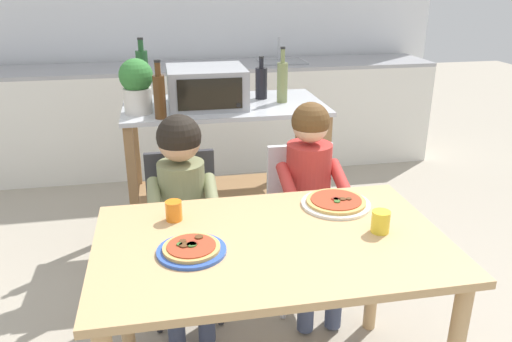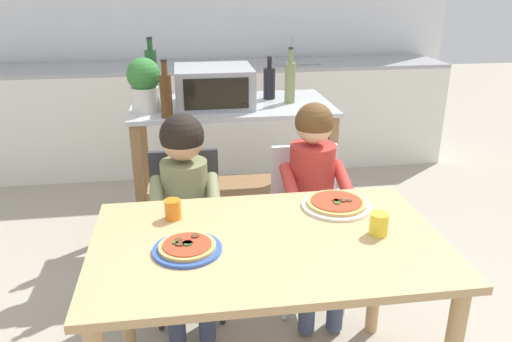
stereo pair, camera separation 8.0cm
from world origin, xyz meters
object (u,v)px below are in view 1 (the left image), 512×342
drinking_cup_orange (174,211)px  bottle_squat_spirits (261,82)px  bottle_tall_green_wine (282,81)px  pizza_plate_white (336,203)px  dining_chair_left (183,222)px  child_in_olive_shirt (183,195)px  bottle_slim_sauce (159,95)px  bottle_dark_olive_oil (143,74)px  dining_table (271,265)px  drinking_cup_yellow (381,222)px  dining_chair_right (303,213)px  kitchen_island_cart (225,151)px  child_in_red_shirt (312,187)px  toaster_oven (207,87)px  potted_herb_plant (137,84)px  pizza_plate_blue_rimmed (192,249)px

drinking_cup_orange → bottle_squat_spirits: bearing=64.3°
bottle_tall_green_wine → pizza_plate_white: bearing=-91.8°
dining_chair_left → child_in_olive_shirt: bearing=-90.0°
bottle_slim_sauce → bottle_dark_olive_oil: bottle_dark_olive_oil is taller
drinking_cup_orange → dining_table: bearing=-33.0°
child_in_olive_shirt → dining_chair_left: bearing=90.0°
bottle_squat_spirits → child_in_olive_shirt: (-0.55, -0.88, -0.33)m
drinking_cup_yellow → drinking_cup_orange: size_ratio=1.06×
dining_table → dining_chair_right: size_ratio=1.57×
kitchen_island_cart → bottle_dark_olive_oil: bearing=157.3°
bottle_dark_olive_oil → child_in_red_shirt: size_ratio=0.35×
dining_chair_left → child_in_olive_shirt: (0.00, -0.12, 0.20)m
toaster_oven → bottle_tall_green_wine: 0.45m
dining_chair_left → bottle_slim_sauce: bearing=100.3°
bottle_dark_olive_oil → potted_herb_plant: bearing=-95.3°
toaster_oven → potted_herb_plant: 0.40m
bottle_dark_olive_oil → child_in_red_shirt: (0.78, -0.98, -0.39)m
kitchen_island_cart → dining_chair_right: bearing=-64.8°
toaster_oven → bottle_squat_spirits: size_ratio=1.72×
kitchen_island_cart → drinking_cup_yellow: bearing=-73.9°
dining_chair_left → dining_chair_right: bearing=-0.9°
bottle_dark_olive_oil → pizza_plate_white: 1.57m
dining_table → potted_herb_plant: bearing=111.2°
child_in_olive_shirt → drinking_cup_orange: bearing=-97.7°
bottle_dark_olive_oil → potted_herb_plant: 0.31m
drinking_cup_yellow → kitchen_island_cart: bearing=106.1°
kitchen_island_cart → dining_table: (-0.01, -1.36, 0.02)m
toaster_oven → dining_chair_right: 0.94m
potted_herb_plant → drinking_cup_orange: 1.08m
potted_herb_plant → drinking_cup_yellow: size_ratio=3.60×
child_in_red_shirt → potted_herb_plant: bearing=140.1°
child_in_olive_shirt → bottle_squat_spirits: bearing=58.1°
bottle_squat_spirits → pizza_plate_white: (0.07, -1.23, -0.26)m
bottle_tall_green_wine → pizza_plate_white: (-0.04, -1.11, -0.29)m
toaster_oven → bottle_dark_olive_oil: (-0.36, 0.22, 0.05)m
pizza_plate_blue_rimmed → drinking_cup_orange: drinking_cup_orange is taller
potted_herb_plant → dining_chair_left: size_ratio=0.37×
toaster_oven → bottle_slim_sauce: bottle_slim_sauce is taller
child_in_red_shirt → dining_table: bearing=-119.7°
dining_chair_left → child_in_red_shirt: size_ratio=0.77×
bottle_squat_spirits → dining_chair_right: 0.94m
kitchen_island_cart → potted_herb_plant: 0.68m
bottle_dark_olive_oil → bottle_slim_sauce: bearing=-78.7°
toaster_oven → child_in_olive_shirt: bearing=-104.7°
bottle_slim_sauce → bottle_tall_green_wine: (0.72, 0.24, 0.00)m
bottle_tall_green_wine → drinking_cup_orange: 1.35m
pizza_plate_white → pizza_plate_blue_rimmed: bearing=-156.4°
bottle_dark_olive_oil → bottle_tall_green_wine: bearing=-14.6°
bottle_tall_green_wine → potted_herb_plant: 0.85m
dining_chair_right → bottle_dark_olive_oil: bearing=132.0°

